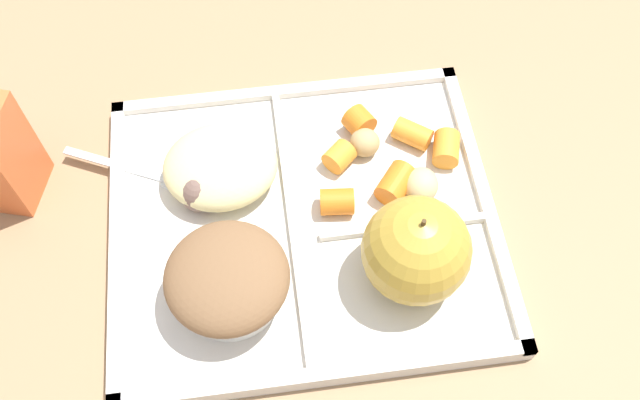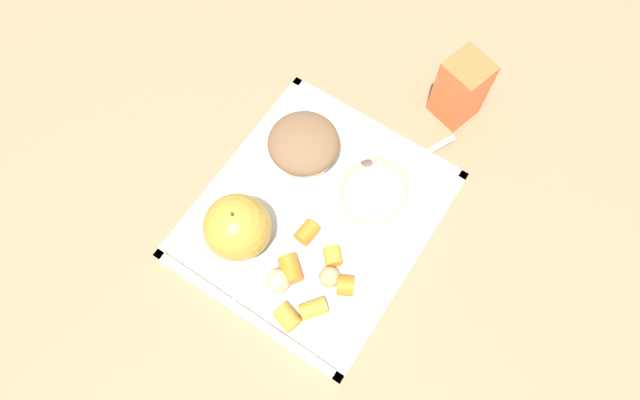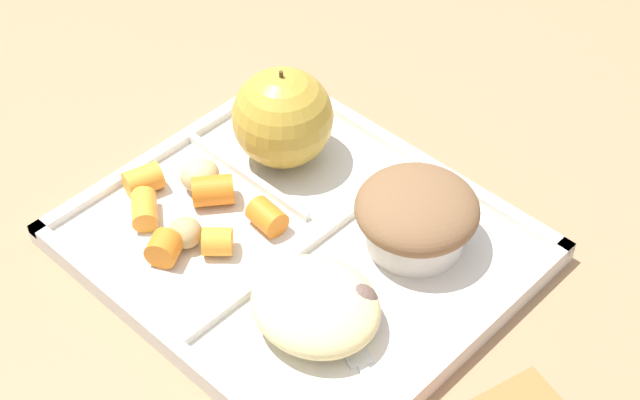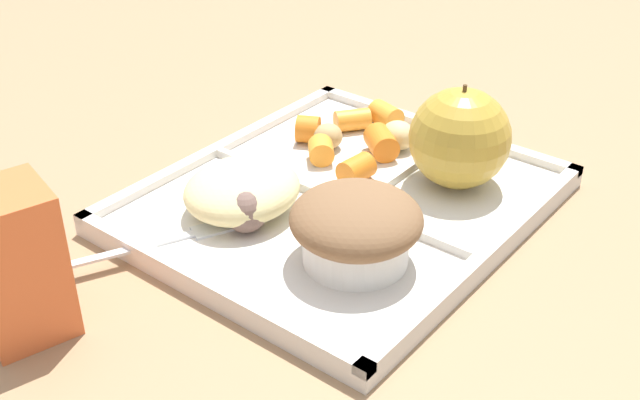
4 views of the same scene
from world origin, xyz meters
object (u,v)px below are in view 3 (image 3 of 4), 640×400
lunch_tray (299,245)px  green_apple (283,118)px  bran_muffin (416,215)px  plastic_fork (369,378)px

lunch_tray → green_apple: 0.12m
bran_muffin → green_apple: bearing=180.0°
lunch_tray → green_apple: green_apple is taller
green_apple → plastic_fork: green_apple is taller
bran_muffin → plastic_fork: bearing=-63.5°
bran_muffin → lunch_tray: bearing=-136.6°
plastic_fork → bran_muffin: bearing=116.5°
lunch_tray → bran_muffin: (0.07, 0.07, 0.04)m
lunch_tray → green_apple: size_ratio=3.59×
bran_muffin → plastic_fork: bran_muffin is taller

